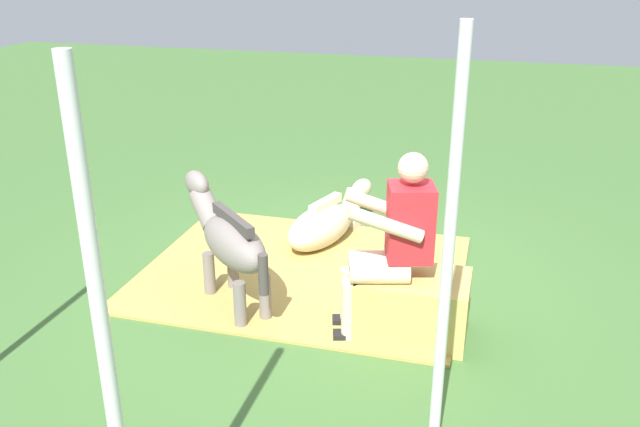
# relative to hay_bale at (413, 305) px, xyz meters

# --- Properties ---
(ground_plane) EXTENTS (24.00, 24.00, 0.00)m
(ground_plane) POSITION_rel_hay_bale_xyz_m (0.73, -0.50, -0.22)
(ground_plane) COLOR #426B33
(hay_patch) EXTENTS (2.62, 2.11, 0.02)m
(hay_patch) POSITION_rel_hay_bale_xyz_m (1.01, -0.69, -0.21)
(hay_patch) COLOR tan
(hay_patch) RESTS_ON ground
(hay_bale) EXTENTS (0.76, 0.51, 0.45)m
(hay_bale) POSITION_rel_hay_bale_xyz_m (0.00, 0.00, 0.00)
(hay_bale) COLOR tan
(hay_bale) RESTS_ON ground
(person_seated) EXTENTS (0.71, 0.53, 1.33)m
(person_seated) POSITION_rel_hay_bale_xyz_m (0.16, 0.03, 0.50)
(person_seated) COLOR beige
(person_seated) RESTS_ON ground
(pony_standing) EXTENTS (1.08, 1.04, 0.89)m
(pony_standing) POSITION_rel_hay_bale_xyz_m (1.40, -0.08, 0.31)
(pony_standing) COLOR slate
(pony_standing) RESTS_ON ground
(pony_lying) EXTENTS (0.68, 1.35, 0.42)m
(pony_lying) POSITION_rel_hay_bale_xyz_m (0.99, -1.38, -0.03)
(pony_lying) COLOR beige
(pony_lying) RESTS_ON ground
(tent_pole_left) EXTENTS (0.06, 0.06, 2.27)m
(tent_pole_left) POSITION_rel_hay_bale_xyz_m (-0.28, 1.12, 0.91)
(tent_pole_left) COLOR silver
(tent_pole_left) RESTS_ON ground
(tent_pole_mid) EXTENTS (0.06, 0.06, 2.27)m
(tent_pole_mid) POSITION_rel_hay_bale_xyz_m (0.84, 2.33, 0.91)
(tent_pole_mid) COLOR silver
(tent_pole_mid) RESTS_ON ground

